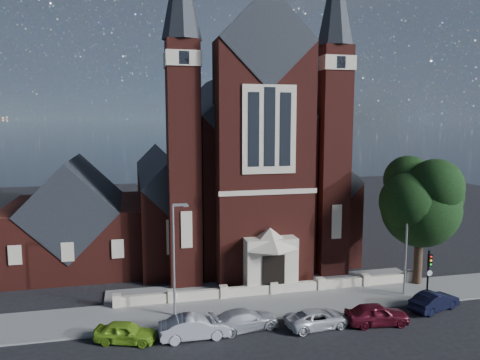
% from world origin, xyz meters
% --- Properties ---
extents(ground, '(120.00, 120.00, 0.00)m').
position_xyz_m(ground, '(0.00, 15.00, 0.00)').
color(ground, black).
rests_on(ground, ground).
extents(pavement_strip, '(60.00, 5.00, 0.12)m').
position_xyz_m(pavement_strip, '(0.00, 4.50, 0.00)').
color(pavement_strip, slate).
rests_on(pavement_strip, ground).
extents(forecourt_paving, '(26.00, 3.00, 0.14)m').
position_xyz_m(forecourt_paving, '(0.00, 8.50, 0.00)').
color(forecourt_paving, slate).
rests_on(forecourt_paving, ground).
extents(forecourt_wall, '(24.00, 0.40, 0.90)m').
position_xyz_m(forecourt_wall, '(0.00, 6.50, 0.00)').
color(forecourt_wall, '#BAAA94').
rests_on(forecourt_wall, ground).
extents(church, '(20.01, 34.90, 29.20)m').
position_xyz_m(church, '(-0.00, 22.94, 8.19)').
color(church, '#4D1A14').
rests_on(church, ground).
extents(parish_hall, '(12.00, 12.20, 10.24)m').
position_xyz_m(parish_hall, '(-16.00, 18.00, 4.01)').
color(parish_hall, '#4D1A14').
rests_on(parish_hall, ground).
extents(street_tree, '(6.40, 6.60, 10.70)m').
position_xyz_m(street_tree, '(12.60, 5.71, 6.96)').
color(street_tree, black).
rests_on(street_tree, ground).
extents(street_lamp_left, '(1.16, 0.22, 8.09)m').
position_xyz_m(street_lamp_left, '(-7.91, 4.00, 4.60)').
color(street_lamp_left, gray).
rests_on(street_lamp_left, ground).
extents(street_lamp_right, '(1.16, 0.22, 8.09)m').
position_xyz_m(street_lamp_right, '(10.09, 4.00, 4.60)').
color(street_lamp_right, gray).
rests_on(street_lamp_right, ground).
extents(traffic_signal, '(0.28, 0.42, 4.00)m').
position_xyz_m(traffic_signal, '(11.00, 2.43, 2.58)').
color(traffic_signal, black).
rests_on(traffic_signal, ground).
extents(car_lime_van, '(4.15, 2.70, 1.31)m').
position_xyz_m(car_lime_van, '(-11.31, 0.90, 0.66)').
color(car_lime_van, '#7CB323').
rests_on(car_lime_van, ground).
extents(car_silver_a, '(4.51, 1.69, 1.47)m').
position_xyz_m(car_silver_a, '(-7.06, 0.48, 0.74)').
color(car_silver_a, '#A2A3A9').
rests_on(car_silver_a, ground).
extents(car_silver_b, '(4.88, 2.64, 1.34)m').
position_xyz_m(car_silver_b, '(-3.63, 1.01, 0.67)').
color(car_silver_b, '#A1A3A8').
rests_on(car_silver_b, ground).
extents(car_white_suv, '(4.59, 2.49, 1.22)m').
position_xyz_m(car_white_suv, '(1.16, 0.22, 0.61)').
color(car_white_suv, silver).
rests_on(car_white_suv, ground).
extents(car_dark_red, '(4.45, 2.14, 1.47)m').
position_xyz_m(car_dark_red, '(5.21, -0.31, 0.73)').
color(car_dark_red, '#500D1A').
rests_on(car_dark_red, ground).
extents(car_navy, '(4.39, 2.73, 1.37)m').
position_xyz_m(car_navy, '(10.52, 0.94, 0.68)').
color(car_navy, black).
rests_on(car_navy, ground).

